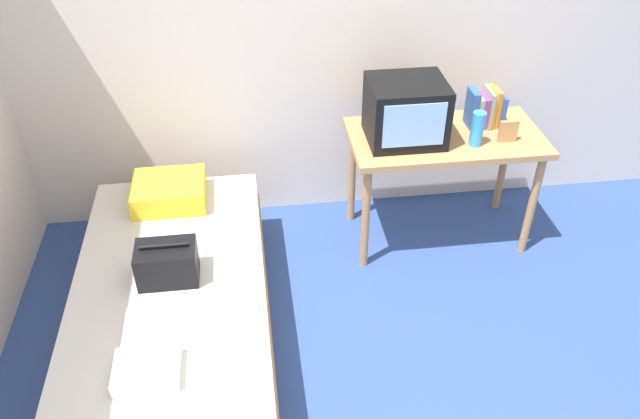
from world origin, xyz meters
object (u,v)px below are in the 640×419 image
picture_frame (508,131)px  remote_dark (172,374)px  desk (444,149)px  water_bottle (477,129)px  pillow (169,192)px  magazine (146,328)px  folded_towel (147,370)px  book_row (485,108)px  bed (174,316)px  handbag (167,263)px  tv (406,111)px

picture_frame → remote_dark: size_ratio=0.86×
desk → remote_dark: 2.09m
water_bottle → pillow: bearing=176.9°
magazine → folded_towel: (0.03, -0.27, 0.03)m
book_row → remote_dark: (-1.85, -1.45, -0.41)m
bed → handbag: bearing=82.8°
magazine → water_bottle: bearing=26.5°
magazine → remote_dark: size_ratio=1.86×
water_bottle → remote_dark: water_bottle is taller
picture_frame → handbag: picture_frame is taller
folded_towel → book_row: bearing=36.3°
water_bottle → book_row: 0.26m
water_bottle → pillow: water_bottle is taller
tv → pillow: tv is taller
desk → picture_frame: 0.39m
tv → folded_towel: 2.00m
picture_frame → pillow: 2.02m
water_bottle → folded_towel: size_ratio=0.75×
tv → remote_dark: 1.94m
desk → picture_frame: size_ratio=8.67×
water_bottle → folded_towel: (-1.82, -1.20, -0.38)m
bed → desk: bearing=25.1°
bed → remote_dark: remote_dark is taller
bed → picture_frame: 2.16m
pillow → handbag: handbag is taller
pillow → remote_dark: size_ratio=2.68×
desk → magazine: (-1.72, -1.06, -0.21)m
handbag → remote_dark: handbag is taller
picture_frame → magazine: 2.29m
tv → picture_frame: bearing=-10.6°
desk → folded_towel: size_ratio=4.14×
pillow → remote_dark: (0.08, -1.31, -0.06)m
water_bottle → picture_frame: (0.20, 0.01, -0.04)m
desk → book_row: book_row is taller
handbag → magazine: (-0.09, -0.34, -0.10)m
remote_dark → pillow: bearing=93.6°
bed → handbag: (0.01, 0.05, 0.33)m
magazine → folded_towel: bearing=-82.7°
folded_towel → water_bottle: bearing=33.4°
tv → pillow: size_ratio=1.05×
book_row → magazine: (-1.98, -1.16, -0.42)m
bed → water_bottle: water_bottle is taller
water_bottle → pillow: 1.84m
bed → pillow: size_ratio=4.78×
desk → picture_frame: picture_frame is taller
bed → water_bottle: 1.99m
pillow → desk: bearing=1.1°
bed → water_bottle: (1.77, 0.64, 0.64)m
desk → water_bottle: 0.27m
pillow → remote_dark: 1.32m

